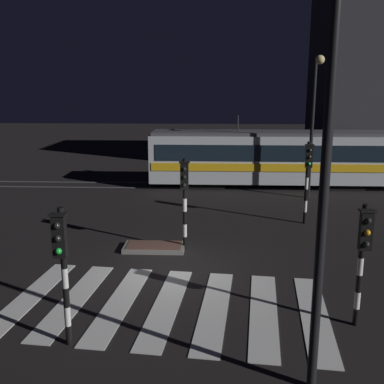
% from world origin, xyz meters
% --- Properties ---
extents(ground_plane, '(120.00, 120.00, 0.00)m').
position_xyz_m(ground_plane, '(0.00, 0.00, 0.00)').
color(ground_plane, black).
extents(rail_near, '(80.00, 0.12, 0.03)m').
position_xyz_m(rail_near, '(0.00, 11.93, 0.01)').
color(rail_near, '#59595E').
rests_on(rail_near, ground).
extents(rail_far, '(80.00, 0.12, 0.03)m').
position_xyz_m(rail_far, '(0.00, 13.36, 0.01)').
color(rail_far, '#59595E').
rests_on(rail_far, ground).
extents(crosswalk_zebra, '(8.83, 5.44, 0.02)m').
position_xyz_m(crosswalk_zebra, '(0.00, -2.59, 0.01)').
color(crosswalk_zebra, silver).
rests_on(crosswalk_zebra, ground).
extents(traffic_island, '(2.17, 1.09, 0.18)m').
position_xyz_m(traffic_island, '(-0.87, 1.71, 0.09)').
color(traffic_island, slate).
rests_on(traffic_island, ground).
extents(traffic_light_median_centre, '(0.36, 0.42, 3.31)m').
position_xyz_m(traffic_light_median_centre, '(0.23, 1.71, 2.18)').
color(traffic_light_median_centre, black).
rests_on(traffic_light_median_centre, ground).
extents(traffic_light_corner_far_right, '(0.36, 0.42, 3.51)m').
position_xyz_m(traffic_light_corner_far_right, '(5.16, 5.16, 2.32)').
color(traffic_light_corner_far_right, black).
rests_on(traffic_light_corner_far_right, ground).
extents(traffic_light_kerb_mid_left, '(0.36, 0.42, 3.21)m').
position_xyz_m(traffic_light_kerb_mid_left, '(-2.03, -4.63, 2.12)').
color(traffic_light_kerb_mid_left, black).
rests_on(traffic_light_kerb_mid_left, ground).
extents(traffic_light_corner_near_right, '(0.36, 0.42, 3.07)m').
position_xyz_m(traffic_light_corner_near_right, '(4.74, -3.47, 2.02)').
color(traffic_light_corner_near_right, black).
rests_on(traffic_light_corner_near_right, ground).
extents(street_lamp_near_kerb, '(0.44, 1.21, 7.53)m').
position_xyz_m(street_lamp_near_kerb, '(3.16, -6.08, 4.74)').
color(street_lamp_near_kerb, black).
rests_on(street_lamp_near_kerb, ground).
extents(street_lamp_trackside_right, '(0.44, 1.21, 7.21)m').
position_xyz_m(street_lamp_trackside_right, '(6.26, 9.71, 4.57)').
color(street_lamp_trackside_right, black).
rests_on(street_lamp_trackside_right, ground).
extents(tram, '(14.50, 2.58, 4.15)m').
position_xyz_m(tram, '(4.76, 12.64, 1.74)').
color(tram, silver).
rests_on(tram, ground).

